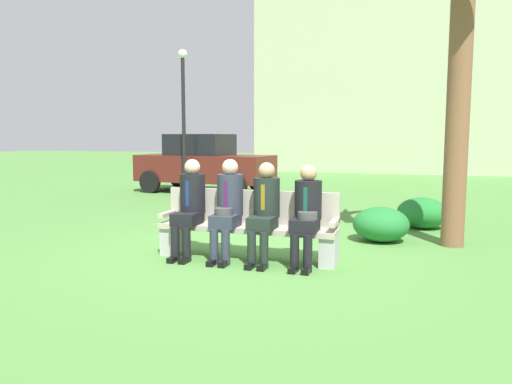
# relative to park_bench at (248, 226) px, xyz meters

# --- Properties ---
(ground_plane) EXTENTS (80.00, 80.00, 0.00)m
(ground_plane) POSITION_rel_park_bench_xyz_m (-0.16, 0.18, -0.44)
(ground_plane) COLOR #4E863D
(park_bench) EXTENTS (2.37, 0.44, 0.90)m
(park_bench) POSITION_rel_park_bench_xyz_m (0.00, 0.00, 0.00)
(park_bench) COLOR #B7AD9E
(park_bench) RESTS_ON ground
(seated_man_leftmost) EXTENTS (0.34, 0.72, 1.31)m
(seated_man_leftmost) POSITION_rel_park_bench_xyz_m (-0.78, -0.13, 0.29)
(seated_man_leftmost) COLOR black
(seated_man_leftmost) RESTS_ON ground
(seated_man_centerleft) EXTENTS (0.34, 0.72, 1.32)m
(seated_man_centerleft) POSITION_rel_park_bench_xyz_m (-0.24, -0.13, 0.29)
(seated_man_centerleft) COLOR #2D3342
(seated_man_centerleft) RESTS_ON ground
(seated_man_centerright) EXTENTS (0.34, 0.72, 1.28)m
(seated_man_centerright) POSITION_rel_park_bench_xyz_m (0.27, -0.13, 0.28)
(seated_man_centerright) COLOR #1E2823
(seated_man_centerright) RESTS_ON ground
(seated_man_rightmost) EXTENTS (0.34, 0.72, 1.26)m
(seated_man_rightmost) POSITION_rel_park_bench_xyz_m (0.81, -0.14, 0.27)
(seated_man_rightmost) COLOR black
(seated_man_rightmost) RESTS_ON ground
(shrub_near_bench) EXTENTS (0.87, 0.80, 0.54)m
(shrub_near_bench) POSITION_rel_park_bench_xyz_m (2.24, 2.96, -0.16)
(shrub_near_bench) COLOR #22762F
(shrub_near_bench) RESTS_ON ground
(shrub_mid_lawn) EXTENTS (0.86, 0.78, 0.53)m
(shrub_mid_lawn) POSITION_rel_park_bench_xyz_m (1.61, 1.61, -0.17)
(shrub_mid_lawn) COLOR #237432
(shrub_mid_lawn) RESTS_ON ground
(parked_car_near) EXTENTS (4.03, 2.02, 1.68)m
(parked_car_near) POSITION_rel_park_bench_xyz_m (-3.70, 6.96, 0.40)
(parked_car_near) COLOR #591E19
(parked_car_near) RESTS_ON ground
(street_lamp) EXTENTS (0.24, 0.24, 3.90)m
(street_lamp) POSITION_rel_park_bench_xyz_m (-3.84, 5.98, 1.93)
(street_lamp) COLOR black
(street_lamp) RESTS_ON ground
(building_backdrop) EXTENTS (12.04, 9.34, 11.52)m
(building_backdrop) POSITION_rel_park_bench_xyz_m (0.71, 20.19, 5.35)
(building_backdrop) COLOR #B1BA93
(building_backdrop) RESTS_ON ground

